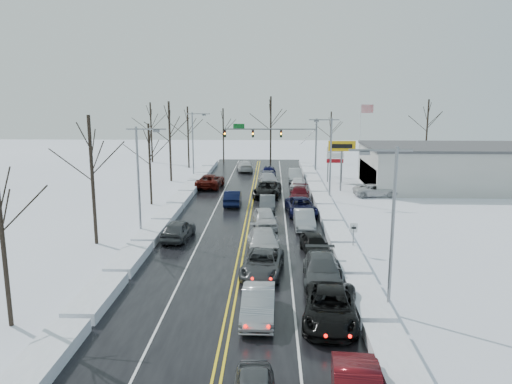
{
  "coord_description": "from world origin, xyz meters",
  "views": [
    {
      "loc": [
        2.23,
        -43.15,
        11.67
      ],
      "look_at": [
        0.76,
        2.47,
        2.5
      ],
      "focal_mm": 35.0,
      "sensor_mm": 36.0,
      "label": 1
    }
  ],
  "objects_px": {
    "dealership_building": "(449,167)",
    "tires_plus_sign": "(342,149)",
    "flagpole": "(361,132)",
    "traffic_signal_mast": "(281,136)",
    "oncoming_car_0": "(233,205)"
  },
  "relations": [
    {
      "from": "traffic_signal_mast",
      "to": "tires_plus_sign",
      "type": "height_order",
      "value": "traffic_signal_mast"
    },
    {
      "from": "dealership_building",
      "to": "oncoming_car_0",
      "type": "distance_m",
      "value": 27.87
    },
    {
      "from": "tires_plus_sign",
      "to": "flagpole",
      "type": "xyz_separation_m",
      "value": [
        4.67,
        14.01,
        0.93
      ]
    },
    {
      "from": "tires_plus_sign",
      "to": "oncoming_car_0",
      "type": "xyz_separation_m",
      "value": [
        -12.35,
        -8.12,
        -4.99
      ]
    },
    {
      "from": "dealership_building",
      "to": "tires_plus_sign",
      "type": "bearing_deg",
      "value": -171.53
    },
    {
      "from": "traffic_signal_mast",
      "to": "flagpole",
      "type": "relative_size",
      "value": 1.33
    },
    {
      "from": "flagpole",
      "to": "dealership_building",
      "type": "distance_m",
      "value": 15.24
    },
    {
      "from": "tires_plus_sign",
      "to": "oncoming_car_0",
      "type": "bearing_deg",
      "value": -146.67
    },
    {
      "from": "traffic_signal_mast",
      "to": "dealership_building",
      "type": "height_order",
      "value": "traffic_signal_mast"
    },
    {
      "from": "dealership_building",
      "to": "oncoming_car_0",
      "type": "height_order",
      "value": "dealership_building"
    },
    {
      "from": "traffic_signal_mast",
      "to": "dealership_building",
      "type": "distance_m",
      "value": 23.01
    },
    {
      "from": "dealership_building",
      "to": "oncoming_car_0",
      "type": "xyz_separation_m",
      "value": [
        -25.82,
        -10.13,
        -2.66
      ]
    },
    {
      "from": "flagpole",
      "to": "dealership_building",
      "type": "xyz_separation_m",
      "value": [
        8.8,
        -12.0,
        -3.27
      ]
    },
    {
      "from": "oncoming_car_0",
      "to": "traffic_signal_mast",
      "type": "bearing_deg",
      "value": -105.33
    },
    {
      "from": "tires_plus_sign",
      "to": "flagpole",
      "type": "bearing_deg",
      "value": 71.56
    }
  ]
}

